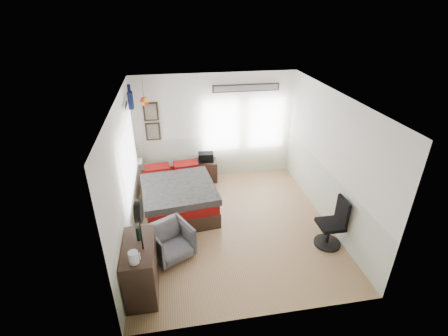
{
  "coord_description": "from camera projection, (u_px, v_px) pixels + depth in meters",
  "views": [
    {
      "loc": [
        -1.08,
        -5.39,
        4.2
      ],
      "look_at": [
        -0.1,
        0.4,
        1.15
      ],
      "focal_mm": 26.0,
      "sensor_mm": 36.0,
      "label": 1
    }
  ],
  "objects": [
    {
      "name": "task_chair",
      "position": [
        333.0,
        227.0,
        6.1
      ],
      "size": [
        0.5,
        0.5,
        1.01
      ],
      "rotation": [
        0.0,
        0.0,
        -0.0
      ],
      "color": "black",
      "rests_on": "ground_plane"
    },
    {
      "name": "stand_fan",
      "position": [
        139.0,
        212.0,
        4.54
      ],
      "size": [
        0.1,
        0.35,
        0.85
      ],
      "rotation": [
        0.0,
        0.0,
        -0.04
      ],
      "color": "black",
      "rests_on": "dresser"
    },
    {
      "name": "armchair",
      "position": [
        171.0,
        241.0,
        5.86
      ],
      "size": [
        0.93,
        0.94,
        0.64
      ],
      "primitive_type": "imported",
      "rotation": [
        0.0,
        0.0,
        0.48
      ],
      "color": "gray",
      "rests_on": "ground_plane"
    },
    {
      "name": "nightstand",
      "position": [
        206.0,
        170.0,
        8.4
      ],
      "size": [
        0.57,
        0.47,
        0.54
      ],
      "primitive_type": "cube",
      "rotation": [
        0.0,
        0.0,
        -0.06
      ],
      "color": "#2E1F17",
      "rests_on": "ground_plane"
    },
    {
      "name": "wall_decor",
      "position": [
        169.0,
        103.0,
        7.39
      ],
      "size": [
        3.55,
        1.32,
        1.44
      ],
      "color": "#312012",
      "rests_on": "room_shell"
    },
    {
      "name": "kettle",
      "position": [
        134.0,
        257.0,
        4.54
      ],
      "size": [
        0.16,
        0.14,
        0.19
      ],
      "rotation": [
        0.0,
        0.0,
        -0.08
      ],
      "color": "silver",
      "rests_on": "dresser"
    },
    {
      "name": "black_bag",
      "position": [
        206.0,
        157.0,
        8.22
      ],
      "size": [
        0.4,
        0.28,
        0.22
      ],
      "primitive_type": "cube",
      "rotation": [
        0.0,
        0.0,
        -0.09
      ],
      "color": "black",
      "rests_on": "nightstand"
    },
    {
      "name": "ground_plane",
      "position": [
        232.0,
        225.0,
        6.81
      ],
      "size": [
        4.0,
        4.5,
        0.01
      ],
      "primitive_type": "cube",
      "color": "#996B41"
    },
    {
      "name": "bed",
      "position": [
        178.0,
        195.0,
        7.26
      ],
      "size": [
        1.68,
        2.23,
        0.67
      ],
      "rotation": [
        0.0,
        0.0,
        0.11
      ],
      "color": "#2E1F17",
      "rests_on": "ground_plane"
    },
    {
      "name": "bottle",
      "position": [
        138.0,
        234.0,
        4.96
      ],
      "size": [
        0.06,
        0.06,
        0.25
      ],
      "primitive_type": "cylinder",
      "color": "black",
      "rests_on": "dresser"
    },
    {
      "name": "room_shell",
      "position": [
        227.0,
        152.0,
        6.22
      ],
      "size": [
        4.02,
        4.52,
        2.71
      ],
      "color": "silver",
      "rests_on": "ground_plane"
    },
    {
      "name": "dresser",
      "position": [
        141.0,
        268.0,
        5.1
      ],
      "size": [
        0.48,
        1.0,
        0.9
      ],
      "primitive_type": "cube",
      "color": "#2E1F17",
      "rests_on": "ground_plane"
    }
  ]
}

